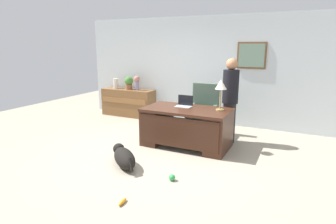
# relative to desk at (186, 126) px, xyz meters

# --- Properties ---
(ground_plane) EXTENTS (12.00, 12.00, 0.00)m
(ground_plane) POSITION_rel_desk_xyz_m (-0.25, -0.63, -0.42)
(ground_plane) COLOR #9E937F
(back_wall) EXTENTS (7.00, 0.16, 2.70)m
(back_wall) POSITION_rel_desk_xyz_m (-0.24, 1.97, 0.94)
(back_wall) COLOR silver
(back_wall) RESTS_ON ground_plane
(desk) EXTENTS (1.69, 0.92, 0.77)m
(desk) POSITION_rel_desk_xyz_m (0.00, 0.00, 0.00)
(desk) COLOR #422316
(desk) RESTS_ON ground_plane
(credenza) EXTENTS (1.54, 0.50, 0.76)m
(credenza) POSITION_rel_desk_xyz_m (-2.45, 1.62, -0.03)
(credenza) COLOR brown
(credenza) RESTS_ON ground_plane
(armchair) EXTENTS (0.60, 0.59, 1.14)m
(armchair) POSITION_rel_desk_xyz_m (0.04, 0.92, 0.09)
(armchair) COLOR #475B4C
(armchair) RESTS_ON ground_plane
(person_standing) EXTENTS (0.32, 0.32, 1.73)m
(person_standing) POSITION_rel_desk_xyz_m (0.70, 0.63, 0.48)
(person_standing) COLOR #262323
(person_standing) RESTS_ON ground_plane
(dog_lying) EXTENTS (0.75, 0.69, 0.30)m
(dog_lying) POSITION_rel_desk_xyz_m (-0.57, -1.34, -0.26)
(dog_lying) COLOR black
(dog_lying) RESTS_ON ground_plane
(laptop) EXTENTS (0.32, 0.22, 0.22)m
(laptop) POSITION_rel_desk_xyz_m (-0.11, 0.18, 0.41)
(laptop) COLOR #B2B5BA
(laptop) RESTS_ON desk
(desk_lamp) EXTENTS (0.22, 0.22, 0.59)m
(desk_lamp) POSITION_rel_desk_xyz_m (0.63, 0.15, 0.82)
(desk_lamp) COLOR #9E8447
(desk_lamp) RESTS_ON desk
(vase_with_flowers) EXTENTS (0.17, 0.17, 0.39)m
(vase_with_flowers) POSITION_rel_desk_xyz_m (-2.15, 1.62, 0.59)
(vase_with_flowers) COLOR #857FA7
(vase_with_flowers) RESTS_ON credenza
(vase_empty) EXTENTS (0.15, 0.15, 0.28)m
(vase_empty) POSITION_rel_desk_xyz_m (-2.86, 1.62, 0.49)
(vase_empty) COLOR silver
(vase_empty) RESTS_ON credenza
(potted_plant) EXTENTS (0.24, 0.24, 0.36)m
(potted_plant) POSITION_rel_desk_xyz_m (-2.41, 1.62, 0.55)
(potted_plant) COLOR brown
(potted_plant) RESTS_ON credenza
(dog_toy_ball) EXTENTS (0.10, 0.10, 0.10)m
(dog_toy_ball) POSITION_rel_desk_xyz_m (0.39, -1.47, -0.37)
(dog_toy_ball) COLOR green
(dog_toy_ball) RESTS_ON ground_plane
(dog_toy_bone) EXTENTS (0.07, 0.19, 0.05)m
(dog_toy_bone) POSITION_rel_desk_xyz_m (0.08, -2.32, -0.39)
(dog_toy_bone) COLOR orange
(dog_toy_bone) RESTS_ON ground_plane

